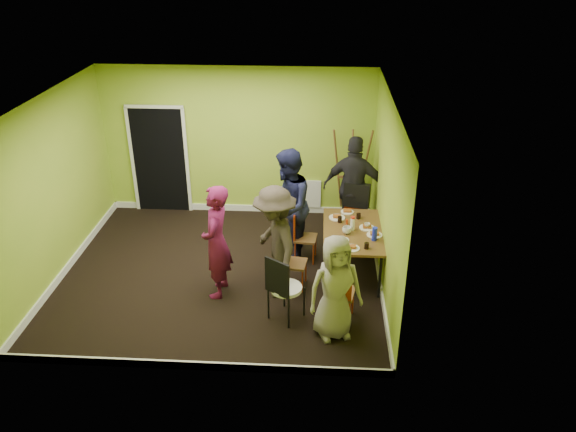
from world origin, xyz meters
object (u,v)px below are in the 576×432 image
at_px(dining_table, 352,233).
at_px(person_front_end, 335,288).
at_px(chair_left_far, 301,233).
at_px(person_left_far, 288,206).
at_px(person_standing, 216,242).
at_px(person_back_end, 354,188).
at_px(chair_back_end, 356,202).
at_px(chair_bentwood, 283,286).
at_px(thermos, 353,224).
at_px(chair_front_end, 339,290).
at_px(blue_bottle, 375,234).
at_px(person_left_near, 275,242).
at_px(orange_bottle, 347,222).
at_px(chair_left_near, 290,258).
at_px(easel, 351,175).

distance_m(dining_table, person_front_end, 1.61).
distance_m(chair_left_far, person_left_far, 0.51).
relative_size(person_standing, person_back_end, 0.94).
xyz_separation_m(chair_back_end, person_standing, (-2.09, -1.73, 0.12)).
height_order(chair_left_far, person_front_end, person_front_end).
relative_size(chair_back_end, chair_bentwood, 1.05).
bearing_deg(chair_back_end, thermos, 98.52).
distance_m(chair_front_end, person_front_end, 0.33).
bearing_deg(person_back_end, person_left_far, 46.08).
bearing_deg(blue_bottle, person_left_near, -166.63).
bearing_deg(person_left_near, person_front_end, 20.01).
bearing_deg(person_front_end, dining_table, 60.73).
xyz_separation_m(chair_left_far, orange_bottle, (0.72, -0.15, 0.31)).
distance_m(chair_bentwood, orange_bottle, 1.77).
bearing_deg(person_front_end, person_left_near, 113.54).
height_order(person_left_far, person_front_end, person_left_far).
xyz_separation_m(person_left_far, person_front_end, (0.74, -2.00, -0.19)).
bearing_deg(person_front_end, blue_bottle, 46.23).
xyz_separation_m(person_standing, person_back_end, (2.06, 1.92, 0.05)).
bearing_deg(dining_table, orange_bottle, 113.58).
height_order(chair_left_near, person_left_near, person_left_near).
bearing_deg(chair_bentwood, person_front_end, 12.94).
bearing_deg(chair_front_end, person_standing, 171.67).
bearing_deg(person_left_far, chair_left_far, 72.40).
relative_size(chair_left_near, thermos, 4.22).
relative_size(chair_bentwood, person_left_far, 0.54).
xyz_separation_m(chair_front_end, person_front_end, (-0.06, -0.25, 0.21)).
distance_m(chair_left_far, orange_bottle, 0.80).
xyz_separation_m(chair_back_end, person_left_near, (-1.25, -1.66, 0.11)).
height_order(thermos, person_front_end, person_front_end).
bearing_deg(easel, chair_left_far, -118.84).
relative_size(chair_left_near, chair_front_end, 0.89).
bearing_deg(chair_left_near, person_standing, -68.11).
bearing_deg(person_back_end, chair_back_end, 107.45).
bearing_deg(person_back_end, dining_table, 96.88).
bearing_deg(chair_front_end, person_left_near, 154.37).
relative_size(easel, person_left_near, 1.04).
bearing_deg(chair_front_end, chair_bentwood, -170.34).
height_order(chair_back_end, person_left_far, person_left_far).
bearing_deg(chair_left_near, person_front_end, 38.02).
relative_size(chair_bentwood, person_standing, 0.58).
relative_size(dining_table, chair_left_far, 1.75).
height_order(chair_left_far, thermos, thermos).
relative_size(chair_left_far, person_front_end, 0.58).
height_order(chair_left_far, chair_front_end, chair_front_end).
xyz_separation_m(chair_left_far, blue_bottle, (1.11, -0.64, 0.37)).
height_order(chair_back_end, orange_bottle, chair_back_end).
height_order(chair_front_end, easel, easel).
relative_size(chair_bentwood, person_back_end, 0.55).
height_order(thermos, person_left_far, person_left_far).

